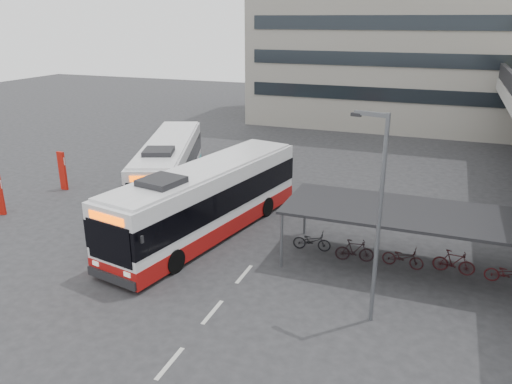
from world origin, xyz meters
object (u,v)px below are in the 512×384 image
(bus_teal, at_px, (169,168))
(lamp_post, at_px, (377,209))
(pedestrian, at_px, (132,209))
(bus_main, at_px, (207,201))

(bus_teal, height_order, lamp_post, lamp_post)
(pedestrian, relative_size, lamp_post, 0.25)
(bus_main, bearing_deg, pedestrian, -161.77)
(pedestrian, bearing_deg, bus_main, -39.22)
(pedestrian, distance_m, lamp_post, 13.51)
(pedestrian, bearing_deg, bus_teal, 51.81)
(bus_main, distance_m, lamp_post, 9.97)
(bus_teal, xyz_separation_m, pedestrian, (0.72, -4.98, -0.72))
(bus_teal, bearing_deg, bus_main, -64.89)
(bus_teal, distance_m, lamp_post, 16.22)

